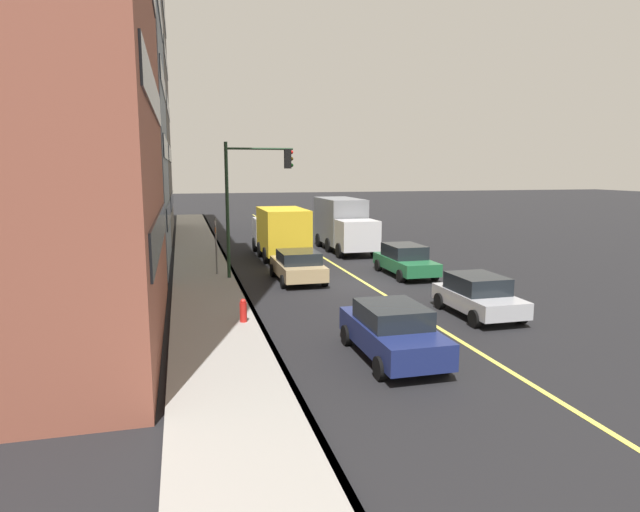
# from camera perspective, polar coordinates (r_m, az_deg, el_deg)

# --- Properties ---
(ground) EXTENTS (200.00, 200.00, 0.00)m
(ground) POSITION_cam_1_polar(r_m,az_deg,el_deg) (24.88, 4.87, -2.92)
(ground) COLOR black
(sidewalk_slab) EXTENTS (80.00, 2.97, 0.15)m
(sidewalk_slab) POSITION_cam_1_polar(r_m,az_deg,el_deg) (23.54, -11.71, -3.59)
(sidewalk_slab) COLOR gray
(sidewalk_slab) RESTS_ON ground
(curb_edge) EXTENTS (80.00, 0.16, 0.15)m
(curb_edge) POSITION_cam_1_polar(r_m,az_deg,el_deg) (23.64, -8.30, -3.44)
(curb_edge) COLOR slate
(curb_edge) RESTS_ON ground
(lane_stripe_center) EXTENTS (80.00, 0.16, 0.01)m
(lane_stripe_center) POSITION_cam_1_polar(r_m,az_deg,el_deg) (24.88, 4.87, -2.91)
(lane_stripe_center) COLOR #D8CC4C
(lane_stripe_center) RESTS_ON ground
(building_midblock) EXTENTS (11.18, 13.26, 23.05)m
(building_midblock) POSITION_cam_1_polar(r_m,az_deg,el_deg) (32.45, -28.86, 19.32)
(building_midblock) COLOR slate
(building_midblock) RESTS_ON ground
(building_glass_right) EXTENTS (14.62, 13.28, 23.22)m
(building_glass_right) POSITION_cam_1_polar(r_m,az_deg,el_deg) (45.62, -24.54, 16.42)
(building_glass_right) COLOR #56514C
(building_glass_right) RESTS_ON ground
(car_silver) EXTENTS (3.82, 1.94, 1.46)m
(car_silver) POSITION_cam_1_polar(r_m,az_deg,el_deg) (20.07, 16.34, -3.97)
(car_silver) COLOR #A8AAB2
(car_silver) RESTS_ON ground
(car_green) EXTENTS (4.44, 1.94, 1.52)m
(car_green) POSITION_cam_1_polar(r_m,az_deg,el_deg) (26.91, 8.96, -0.40)
(car_green) COLOR #1E6038
(car_green) RESTS_ON ground
(car_navy) EXTENTS (4.24, 1.95, 1.52)m
(car_navy) POSITION_cam_1_polar(r_m,az_deg,el_deg) (15.13, 7.61, -7.83)
(car_navy) COLOR navy
(car_navy) RESTS_ON ground
(car_tan) EXTENTS (4.31, 2.09, 1.46)m
(car_tan) POSITION_cam_1_polar(r_m,az_deg,el_deg) (25.20, -2.35, -0.99)
(car_tan) COLOR tan
(car_tan) RESTS_ON ground
(truck_yellow) EXTENTS (6.54, 2.64, 2.95)m
(truck_yellow) POSITION_cam_1_polar(r_m,az_deg,el_deg) (32.10, -4.17, 2.63)
(truck_yellow) COLOR silver
(truck_yellow) RESTS_ON ground
(truck_gray) EXTENTS (7.23, 2.45, 3.32)m
(truck_gray) POSITION_cam_1_polar(r_m,az_deg,el_deg) (34.82, 2.44, 3.43)
(truck_gray) COLOR silver
(truck_gray) RESTS_ON ground
(traffic_light_mast) EXTENTS (0.28, 3.21, 6.42)m
(traffic_light_mast) POSITION_cam_1_polar(r_m,az_deg,el_deg) (25.45, -7.32, 7.11)
(traffic_light_mast) COLOR #1E3823
(traffic_light_mast) RESTS_ON ground
(street_sign_post) EXTENTS (0.60, 0.08, 2.85)m
(street_sign_post) POSITION_cam_1_polar(r_m,az_deg,el_deg) (26.57, -10.93, 1.38)
(street_sign_post) COLOR slate
(street_sign_post) RESTS_ON ground
(fire_hydrant) EXTENTS (0.24, 0.24, 0.94)m
(fire_hydrant) POSITION_cam_1_polar(r_m,az_deg,el_deg) (18.24, -8.10, -5.93)
(fire_hydrant) COLOR red
(fire_hydrant) RESTS_ON ground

